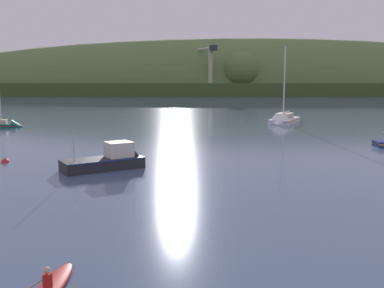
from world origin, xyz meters
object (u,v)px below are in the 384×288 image
at_px(sailboat_near_mooring, 2,126).
at_px(fishing_boat_moored, 111,162).
at_px(sailboat_midwater_white, 283,121).
at_px(dockside_crane, 210,71).
at_px(mooring_buoy_off_fishing_boat, 5,162).

relative_size(sailboat_near_mooring, fishing_boat_moored, 1.44).
relative_size(sailboat_near_mooring, sailboat_midwater_white, 0.76).
xyz_separation_m(dockside_crane, sailboat_near_mooring, (-45.47, -107.19, -9.61)).
bearing_deg(mooring_buoy_off_fishing_boat, fishing_boat_moored, -20.16).
relative_size(dockside_crane, sailboat_near_mooring, 1.99).
height_order(sailboat_midwater_white, fishing_boat_moored, sailboat_midwater_white).
relative_size(sailboat_near_mooring, mooring_buoy_off_fishing_boat, 13.74).
distance_m(sailboat_midwater_white, fishing_boat_moored, 40.40).
bearing_deg(sailboat_near_mooring, dockside_crane, 60.21).
distance_m(sailboat_near_mooring, mooring_buoy_off_fishing_boat, 28.61).
bearing_deg(fishing_boat_moored, mooring_buoy_off_fishing_boat, 134.26).
distance_m(dockside_crane, sailboat_near_mooring, 116.83).
bearing_deg(fishing_boat_moored, sailboat_midwater_white, 27.85).
bearing_deg(mooring_buoy_off_fishing_boat, dockside_crane, 74.79).
bearing_deg(mooring_buoy_off_fishing_boat, sailboat_near_mooring, 108.18).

